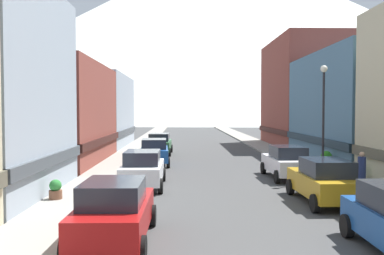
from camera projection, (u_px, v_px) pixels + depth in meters
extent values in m
cube|color=gray|center=(137.00, 148.00, 40.88)|extent=(2.50, 100.00, 0.15)
cube|color=gray|center=(265.00, 147.00, 41.18)|extent=(2.50, 100.00, 0.15)
cube|color=brown|center=(51.00, 114.00, 29.28)|extent=(6.99, 12.89, 6.96)
cube|color=#3B1B16|center=(52.00, 141.00, 29.36)|extent=(7.29, 12.89, 0.50)
cube|color=#99A5B2|center=(90.00, 111.00, 42.35)|extent=(7.38, 13.10, 7.20)
cube|color=#444A50|center=(90.00, 131.00, 42.44)|extent=(7.68, 13.10, 0.50)
cube|color=slate|center=(375.00, 107.00, 30.17)|extent=(8.93, 13.68, 7.84)
cube|color=#22333F|center=(375.00, 140.00, 30.27)|extent=(9.23, 13.68, 0.50)
cube|color=brown|center=(309.00, 93.00, 43.62)|extent=(7.63, 13.13, 10.92)
cube|color=#3B1B16|center=(309.00, 130.00, 43.78)|extent=(7.93, 13.13, 0.50)
cube|color=#9E1111|center=(115.00, 216.00, 11.84)|extent=(1.88, 4.42, 0.80)
cube|color=#1E232D|center=(113.00, 192.00, 11.56)|extent=(1.62, 2.21, 0.64)
cylinder|color=black|center=(95.00, 216.00, 13.49)|extent=(0.23, 0.68, 0.68)
cylinder|color=black|center=(152.00, 215.00, 13.52)|extent=(0.23, 0.68, 0.68)
cylinder|color=black|center=(66.00, 250.00, 10.19)|extent=(0.23, 0.68, 0.68)
cylinder|color=black|center=(142.00, 249.00, 10.22)|extent=(0.23, 0.68, 0.68)
cube|color=silver|center=(143.00, 172.00, 20.34)|extent=(1.85, 4.41, 0.80)
cube|color=#1E232D|center=(142.00, 158.00, 20.06)|extent=(1.61, 2.21, 0.64)
cylinder|color=black|center=(128.00, 175.00, 21.98)|extent=(0.22, 0.68, 0.68)
cylinder|color=black|center=(163.00, 175.00, 22.03)|extent=(0.22, 0.68, 0.68)
cylinder|color=black|center=(119.00, 186.00, 18.69)|extent=(0.22, 0.68, 0.68)
cylinder|color=black|center=(160.00, 186.00, 18.74)|extent=(0.22, 0.68, 0.68)
cube|color=#19478C|center=(154.00, 154.00, 28.62)|extent=(2.06, 4.49, 0.80)
cube|color=#1E232D|center=(154.00, 144.00, 28.34)|extent=(1.71, 2.28, 0.64)
cylinder|color=black|center=(142.00, 157.00, 30.22)|extent=(0.25, 0.69, 0.68)
cylinder|color=black|center=(167.00, 157.00, 30.35)|extent=(0.25, 0.69, 0.68)
cylinder|color=black|center=(139.00, 163.00, 26.93)|extent=(0.25, 0.69, 0.68)
cylinder|color=black|center=(168.00, 163.00, 27.06)|extent=(0.25, 0.69, 0.68)
cube|color=#265933|center=(160.00, 146.00, 35.38)|extent=(1.93, 4.44, 0.80)
cube|color=#1E232D|center=(159.00, 137.00, 35.10)|extent=(1.64, 2.23, 0.64)
cylinder|color=black|center=(150.00, 148.00, 37.05)|extent=(0.23, 0.68, 0.68)
cylinder|color=black|center=(171.00, 148.00, 37.05)|extent=(0.23, 0.68, 0.68)
cylinder|color=black|center=(147.00, 152.00, 33.75)|extent=(0.23, 0.68, 0.68)
cylinder|color=black|center=(169.00, 152.00, 33.76)|extent=(0.23, 0.68, 0.68)
cylinder|color=black|center=(347.00, 226.00, 12.29)|extent=(0.23, 0.68, 0.68)
cube|color=#B28419|center=(324.00, 184.00, 16.91)|extent=(1.90, 4.43, 0.80)
cube|color=#1E232D|center=(327.00, 167.00, 16.63)|extent=(1.63, 2.22, 0.64)
cylinder|color=black|center=(290.00, 187.00, 18.54)|extent=(0.23, 0.68, 0.68)
cylinder|color=black|center=(331.00, 187.00, 18.61)|extent=(0.23, 0.68, 0.68)
cylinder|color=black|center=(315.00, 203.00, 15.24)|extent=(0.23, 0.68, 0.68)
cylinder|color=black|center=(365.00, 203.00, 15.31)|extent=(0.23, 0.68, 0.68)
cube|color=silver|center=(286.00, 165.00, 22.99)|extent=(1.93, 4.44, 0.80)
cube|color=#1E232D|center=(288.00, 152.00, 22.72)|extent=(1.65, 2.23, 0.64)
cylinder|color=black|center=(263.00, 168.00, 24.62)|extent=(0.23, 0.68, 0.68)
cylinder|color=black|center=(294.00, 168.00, 24.70)|extent=(0.23, 0.68, 0.68)
cylinder|color=black|center=(277.00, 177.00, 21.32)|extent=(0.23, 0.68, 0.68)
cylinder|color=black|center=(313.00, 177.00, 21.41)|extent=(0.23, 0.68, 0.68)
cylinder|color=gray|center=(359.00, 177.00, 21.12)|extent=(0.49, 0.49, 0.40)
sphere|color=#2C8735|center=(360.00, 169.00, 21.10)|extent=(0.51, 0.51, 0.51)
cylinder|color=brown|center=(56.00, 195.00, 16.92)|extent=(0.52, 0.52, 0.35)
sphere|color=#2C7833|center=(55.00, 185.00, 16.91)|extent=(0.48, 0.48, 0.48)
cylinder|color=brown|center=(326.00, 164.00, 25.96)|extent=(0.48, 0.48, 0.44)
sphere|color=#30851F|center=(326.00, 156.00, 25.94)|extent=(0.68, 0.68, 0.68)
cylinder|color=navy|center=(362.00, 173.00, 19.10)|extent=(0.36, 0.36, 1.46)
sphere|color=tan|center=(362.00, 154.00, 19.06)|extent=(0.23, 0.23, 0.23)
cylinder|color=black|center=(323.00, 126.00, 21.62)|extent=(0.12, 0.12, 5.50)
sphere|color=white|center=(324.00, 69.00, 21.49)|extent=(0.36, 0.36, 0.36)
cone|color=silver|center=(222.00, 31.00, 264.13)|extent=(354.72, 354.72, 106.57)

